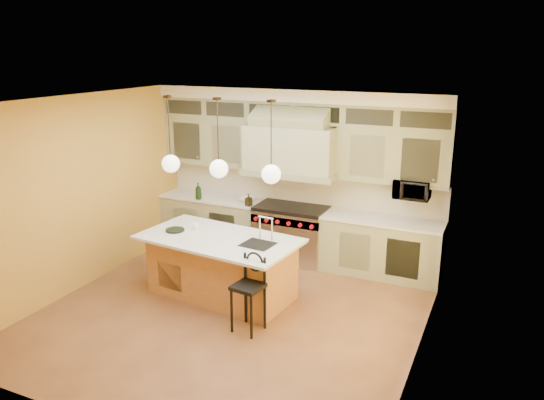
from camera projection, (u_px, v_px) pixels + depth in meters
The scene contains 18 objects.
floor at pixel (231, 313), 7.33m from camera, with size 5.00×5.00×0.00m, color brown.
ceiling at pixel (226, 101), 6.52m from camera, with size 5.00×5.00×0.00m, color white.
wall_back at pixel (300, 174), 9.11m from camera, with size 5.00×5.00×0.00m, color #B48731.
wall_front at pixel (93, 290), 4.74m from camera, with size 5.00×5.00×0.00m, color #B48731.
wall_left at pixel (83, 193), 7.92m from camera, with size 5.00×5.00×0.00m, color #B48731.
wall_right at pixel (425, 241), 5.92m from camera, with size 5.00×5.00×0.00m, color #B48731.
back_cabinetry at pixel (294, 178), 8.88m from camera, with size 5.00×0.77×2.90m.
range at pixel (291, 233), 9.06m from camera, with size 1.20×0.74×0.96m.
kitchen_island at pixel (222, 265), 7.74m from camera, with size 2.40×1.45×1.35m.
counter_stool at pixel (249, 288), 6.76m from camera, with size 0.41×0.41×1.04m.
microwave at pixel (412, 189), 8.11m from camera, with size 0.54×0.37×0.30m, color black.
oil_bottle_a at pixel (198, 191), 9.38m from camera, with size 0.11×0.12×0.30m, color black.
oil_bottle_b at pixel (249, 200), 9.00m from camera, with size 0.10×0.10×0.21m, color black.
fruit_bowl at pixel (247, 200), 9.28m from camera, with size 0.28×0.28×0.07m, color white.
cup at pixel (196, 226), 7.91m from camera, with size 0.11×0.11×0.10m, color white.
pendant_left at pixel (171, 162), 7.66m from camera, with size 0.26×0.26×1.11m.
pendant_center at pixel (219, 167), 7.34m from camera, with size 0.26×0.26×1.11m.
pendant_right at pixel (271, 172), 7.02m from camera, with size 0.26×0.26×1.11m.
Camera 1 is at (3.26, -5.77, 3.54)m, focal length 35.00 mm.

